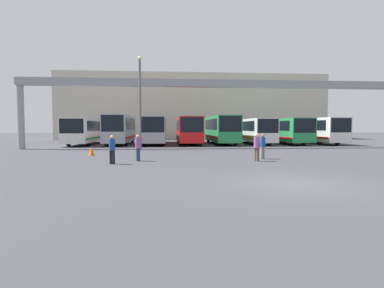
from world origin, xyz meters
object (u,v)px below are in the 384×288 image
Objects in this scene: bus_slot_2 at (155,129)px; pedestrian_near_center at (112,149)px; bus_slot_0 at (87,130)px; pedestrian_far_center at (138,147)px; bus_slot_5 at (253,130)px; bus_slot_6 at (283,129)px; traffic_cone at (91,151)px; bus_slot_3 at (188,129)px; bus_slot_4 at (221,128)px; pedestrian_near_right at (257,146)px; lamp_post at (140,99)px; bus_slot_1 at (120,128)px; pedestrian_mid_right at (263,146)px; bus_slot_7 at (315,129)px.

pedestrian_near_center is (-1.52, -19.68, -0.99)m from bus_slot_2.
bus_slot_0 is 7.31× the size of pedestrian_far_center.
pedestrian_near_center is (-13.44, -19.44, -0.89)m from bus_slot_5.
bus_slot_6 reaches higher than traffic_cone.
pedestrian_far_center is (-0.26, -18.29, -0.99)m from bus_slot_2.
bus_slot_3 is 3.98m from bus_slot_4.
pedestrian_far_center is at bearing -129.46° from pedestrian_near_right.
lamp_post is (-16.75, -10.15, 2.66)m from bus_slot_6.
bus_slot_1 reaches higher than bus_slot_2.
bus_slot_4 is 13.31m from lamp_post.
traffic_cone is (-2.40, 5.23, -0.53)m from pedestrian_near_center.
pedestrian_mid_right is at bearing -42.92° from lamp_post.
bus_slot_4 reaches higher than pedestrian_mid_right.
bus_slot_3 is 6.89× the size of pedestrian_far_center.
pedestrian_near_right is (-0.77, -1.25, 0.04)m from pedestrian_mid_right.
bus_slot_5 is at bearing 130.65° from pedestrian_near_right.
bus_slot_4 is 21.61m from pedestrian_near_center.
bus_slot_5 is (3.97, 0.04, -0.17)m from bus_slot_4.
bus_slot_1 is at bearing -147.00° from pedestrian_far_center.
bus_slot_2 is 19.86m from bus_slot_7.
bus_slot_4 reaches higher than bus_slot_5.
bus_slot_2 is 15.05m from traffic_cone.
bus_slot_6 is (15.89, 0.20, -0.08)m from bus_slot_2.
pedestrian_mid_right is (-0.44, -17.44, -1.05)m from bus_slot_4.
bus_slot_0 is 19.86m from bus_slot_5.
pedestrian_near_center is 0.95× the size of pedestrian_near_right.
bus_slot_6 reaches higher than pedestrian_near_center.
bus_slot_7 is at bearing 0.90° from bus_slot_3.
pedestrian_near_right is at bearing -115.53° from bus_slot_6.
bus_slot_0 is 7.31× the size of pedestrian_near_center.
pedestrian_far_center is at bearing -67.05° from bus_slot_0.
bus_slot_7 is (3.97, -0.42, 0.04)m from bus_slot_6.
bus_slot_6 is at bearing 0.83° from bus_slot_0.
bus_slot_3 is at bearing -1.57° from bus_slot_0.
pedestrian_near_center is (-17.41, -19.89, -0.91)m from bus_slot_6.
bus_slot_4 is 18.55m from traffic_cone.
bus_slot_7 reaches higher than pedestrian_far_center.
bus_slot_1 reaches higher than bus_slot_7.
bus_slot_3 is 18.34m from pedestrian_far_center.
bus_slot_3 reaches higher than bus_slot_0.
bus_slot_0 is 1.03× the size of bus_slot_4.
bus_slot_3 reaches higher than pedestrian_near_right.
bus_slot_4 is at bearing 50.04° from traffic_cone.
pedestrian_near_center is at bearing -118.96° from pedestrian_near_right.
bus_slot_0 is at bearing -178.99° from bus_slot_2.
bus_slot_5 reaches higher than bus_slot_0.
pedestrian_mid_right is 9.23m from pedestrian_near_center.
bus_slot_3 is (7.94, 0.35, -0.11)m from bus_slot_1.
bus_slot_1 reaches higher than bus_slot_3.
pedestrian_mid_right is (-12.36, -17.51, -0.95)m from bus_slot_7.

